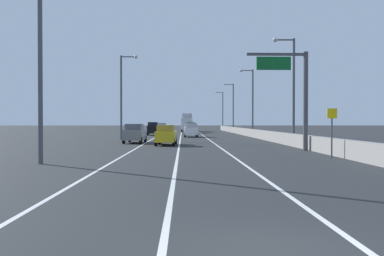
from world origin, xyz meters
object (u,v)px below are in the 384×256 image
(box_truck, at_px, (187,123))
(lamp_post_right_fifth, at_px, (222,108))
(speed_advisory_sign, at_px, (332,129))
(car_yellow_2, at_px, (166,135))
(lamp_post_right_second, at_px, (291,83))
(car_black_0, at_px, (153,129))
(car_white_3, at_px, (191,130))
(car_silver_5, at_px, (162,127))
(lamp_post_left_mid, at_px, (123,91))
(car_gray_1, at_px, (135,133))
(overhead_sign_gantry, at_px, (296,88))
(lamp_post_right_fourth, at_px, (232,104))
(lamp_post_right_third, at_px, (251,98))
(lamp_post_left_near, at_px, (45,51))
(car_green_4, at_px, (191,128))

(box_truck, bearing_deg, lamp_post_right_fifth, 65.67)
(speed_advisory_sign, bearing_deg, car_yellow_2, 127.31)
(lamp_post_right_second, bearing_deg, lamp_post_right_fifth, 89.96)
(speed_advisory_sign, bearing_deg, car_black_0, 108.26)
(car_white_3, xyz_separation_m, car_silver_5, (-5.72, 32.85, -0.04))
(lamp_post_left_mid, distance_m, car_yellow_2, 13.87)
(car_gray_1, relative_size, car_white_3, 0.98)
(overhead_sign_gantry, bearing_deg, car_gray_1, 139.77)
(lamp_post_left_mid, relative_size, car_black_0, 2.28)
(box_truck, bearing_deg, lamp_post_right_fourth, -17.09)
(overhead_sign_gantry, height_order, lamp_post_right_fifth, lamp_post_right_fifth)
(speed_advisory_sign, xyz_separation_m, car_silver_5, (-13.63, 67.18, -0.82))
(car_gray_1, bearing_deg, box_truck, 83.06)
(lamp_post_right_third, height_order, lamp_post_left_near, same)
(car_black_0, distance_m, car_white_3, 9.68)
(car_black_0, xyz_separation_m, car_gray_1, (-0.12, -24.09, -0.07))
(car_gray_1, bearing_deg, car_white_3, 69.76)
(car_white_3, bearing_deg, overhead_sign_gantry, -75.03)
(overhead_sign_gantry, bearing_deg, car_black_0, 110.67)
(speed_advisory_sign, height_order, lamp_post_right_fifth, lamp_post_right_fifth)
(car_silver_5, bearing_deg, overhead_sign_gantry, -77.76)
(lamp_post_right_third, relative_size, car_black_0, 2.28)
(car_yellow_2, bearing_deg, lamp_post_left_near, -107.97)
(car_white_3, bearing_deg, lamp_post_right_fifth, 79.95)
(lamp_post_right_third, bearing_deg, lamp_post_left_mid, -143.23)
(speed_advisory_sign, distance_m, lamp_post_right_fourth, 62.92)
(overhead_sign_gantry, distance_m, lamp_post_left_near, 18.49)
(car_silver_5, bearing_deg, lamp_post_left_near, -92.06)
(lamp_post_right_second, distance_m, lamp_post_right_fourth, 48.01)
(car_yellow_2, bearing_deg, speed_advisory_sign, -52.69)
(lamp_post_right_third, distance_m, lamp_post_left_near, 45.54)
(car_yellow_2, xyz_separation_m, car_silver_5, (-3.03, 53.28, 0.01))
(lamp_post_right_second, height_order, car_white_3, lamp_post_right_second)
(lamp_post_right_second, relative_size, car_green_4, 2.38)
(lamp_post_right_fourth, xyz_separation_m, box_truck, (-9.46, 2.91, -4.06))
(car_black_0, bearing_deg, car_silver_5, 89.50)
(car_yellow_2, height_order, car_green_4, car_green_4)
(car_silver_5, height_order, box_truck, box_truck)
(lamp_post_right_second, distance_m, car_yellow_2, 12.95)
(lamp_post_left_mid, bearing_deg, lamp_post_right_fifth, 73.93)
(lamp_post_right_second, bearing_deg, speed_advisory_sign, -95.21)
(lamp_post_right_second, height_order, car_black_0, lamp_post_right_second)
(overhead_sign_gantry, bearing_deg, car_silver_5, 102.24)
(car_gray_1, bearing_deg, lamp_post_right_third, 53.62)
(lamp_post_left_mid, height_order, box_truck, lamp_post_left_mid)
(lamp_post_right_fifth, bearing_deg, lamp_post_left_mid, -106.07)
(lamp_post_right_fourth, bearing_deg, car_green_4, -129.74)
(overhead_sign_gantry, bearing_deg, car_yellow_2, 143.66)
(lamp_post_right_third, relative_size, lamp_post_right_fifth, 1.00)
(lamp_post_right_fourth, distance_m, car_white_3, 30.30)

